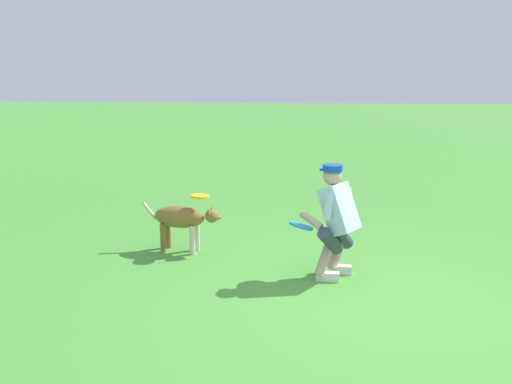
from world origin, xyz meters
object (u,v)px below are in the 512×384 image
at_px(person, 336,218).
at_px(dog, 183,219).
at_px(frisbee_held, 301,226).
at_px(frisbee_flying, 200,196).

distance_m(person, dog, 2.06).
bearing_deg(dog, person, -11.82).
relative_size(dog, frisbee_held, 3.91).
bearing_deg(person, frisbee_held, 38.35).
relative_size(dog, frisbee_flying, 4.46).
bearing_deg(frisbee_held, dog, -26.87).
xyz_separation_m(person, dog, (1.90, -0.73, -0.26)).
height_order(dog, frisbee_held, frisbee_held).
distance_m(dog, frisbee_held, 1.71).
bearing_deg(dog, frisbee_held, -17.66).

